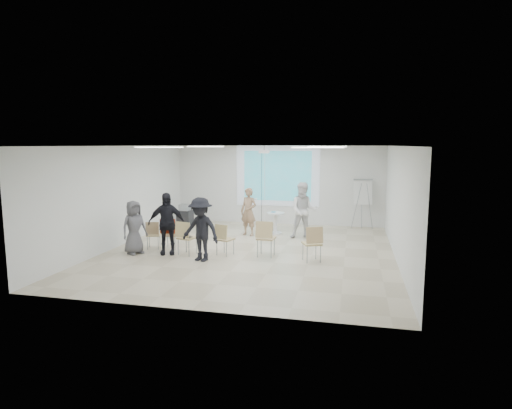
% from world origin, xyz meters
% --- Properties ---
extents(floor, '(8.00, 9.00, 0.10)m').
position_xyz_m(floor, '(0.00, 0.00, -0.05)').
color(floor, beige).
rests_on(floor, ground).
extents(ceiling, '(8.00, 9.00, 0.10)m').
position_xyz_m(ceiling, '(0.00, 0.00, 3.05)').
color(ceiling, white).
rests_on(ceiling, wall_back).
extents(wall_back, '(8.00, 0.10, 3.00)m').
position_xyz_m(wall_back, '(0.00, 4.55, 1.50)').
color(wall_back, silver).
rests_on(wall_back, floor).
extents(wall_left, '(0.10, 9.00, 3.00)m').
position_xyz_m(wall_left, '(-4.05, 0.00, 1.50)').
color(wall_left, silver).
rests_on(wall_left, floor).
extents(wall_right, '(0.10, 9.00, 3.00)m').
position_xyz_m(wall_right, '(4.05, 0.00, 1.50)').
color(wall_right, silver).
rests_on(wall_right, floor).
extents(projection_halo, '(3.20, 0.01, 2.30)m').
position_xyz_m(projection_halo, '(0.00, 4.49, 1.85)').
color(projection_halo, silver).
rests_on(projection_halo, wall_back).
extents(projection_image, '(2.60, 0.01, 1.90)m').
position_xyz_m(projection_image, '(0.00, 4.47, 1.85)').
color(projection_image, '#35A8B6').
rests_on(projection_image, wall_back).
extents(pedestal_table, '(0.65, 0.65, 0.75)m').
position_xyz_m(pedestal_table, '(0.28, 2.60, 0.42)').
color(pedestal_table, white).
rests_on(pedestal_table, floor).
extents(player_left, '(0.77, 0.64, 1.82)m').
position_xyz_m(player_left, '(-0.56, 2.15, 0.91)').
color(player_left, tan).
rests_on(player_left, floor).
extents(player_right, '(1.10, 0.94, 2.03)m').
position_xyz_m(player_right, '(1.30, 2.06, 1.02)').
color(player_right, white).
rests_on(player_right, floor).
extents(controller_left, '(0.08, 0.13, 0.04)m').
position_xyz_m(controller_left, '(-0.38, 2.40, 1.20)').
color(controller_left, white).
rests_on(controller_left, player_left).
extents(controller_right, '(0.06, 0.13, 0.04)m').
position_xyz_m(controller_right, '(1.12, 2.31, 1.37)').
color(controller_right, silver).
rests_on(controller_right, player_right).
extents(chair_far_left, '(0.48, 0.50, 0.82)m').
position_xyz_m(chair_far_left, '(-2.82, -0.35, 0.49)').
color(chair_far_left, tan).
rests_on(chair_far_left, floor).
extents(chair_left_mid, '(0.44, 0.47, 0.85)m').
position_xyz_m(chair_left_mid, '(-2.31, -0.29, 0.50)').
color(chair_left_mid, tan).
rests_on(chair_left_mid, floor).
extents(chair_left_inner, '(0.55, 0.57, 0.95)m').
position_xyz_m(chair_left_inner, '(-1.63, -0.80, 0.56)').
color(chair_left_inner, tan).
rests_on(chair_left_inner, floor).
extents(chair_center, '(0.54, 0.56, 0.88)m').
position_xyz_m(chair_center, '(-0.60, -0.60, 0.52)').
color(chair_center, tan).
rests_on(chair_center, floor).
extents(chair_right_inner, '(0.49, 0.52, 1.00)m').
position_xyz_m(chair_right_inner, '(0.55, -0.49, 0.59)').
color(chair_right_inner, tan).
rests_on(chair_right_inner, floor).
extents(chair_right_far, '(0.60, 0.62, 0.95)m').
position_xyz_m(chair_right_far, '(1.86, -0.73, 0.56)').
color(chair_right_far, tan).
rests_on(chair_right_far, floor).
extents(red_jacket, '(0.44, 0.15, 0.41)m').
position_xyz_m(red_jacket, '(-2.32, -0.44, 0.72)').
color(red_jacket, maroon).
rests_on(red_jacket, chair_left_mid).
extents(laptop, '(0.40, 0.33, 0.03)m').
position_xyz_m(laptop, '(-1.61, -0.70, 0.51)').
color(laptop, black).
rests_on(laptop, chair_left_inner).
extents(audience_left, '(1.30, 1.00, 1.98)m').
position_xyz_m(audience_left, '(-2.19, -0.78, 0.99)').
color(audience_left, black).
rests_on(audience_left, floor).
extents(audience_mid, '(1.37, 0.99, 1.90)m').
position_xyz_m(audience_mid, '(-1.02, -1.24, 0.95)').
color(audience_mid, black).
rests_on(audience_mid, floor).
extents(audience_outer, '(0.89, 0.98, 1.68)m').
position_xyz_m(audience_outer, '(-3.09, -0.95, 0.84)').
color(audience_outer, slate).
rests_on(audience_outer, floor).
extents(flipchart_easel, '(0.78, 0.60, 1.82)m').
position_xyz_m(flipchart_easel, '(3.18, 4.11, 1.34)').
color(flipchart_easel, '#94979C').
rests_on(flipchart_easel, floor).
extents(av_cart, '(0.58, 0.48, 0.80)m').
position_xyz_m(av_cart, '(-3.35, 3.38, 0.37)').
color(av_cart, black).
rests_on(av_cart, floor).
extents(ceiling_projector, '(0.30, 0.25, 3.00)m').
position_xyz_m(ceiling_projector, '(0.10, 1.49, 2.69)').
color(ceiling_projector, white).
rests_on(ceiling_projector, ceiling).
extents(fluor_panel_nw, '(1.20, 0.30, 0.02)m').
position_xyz_m(fluor_panel_nw, '(-2.00, 2.00, 2.97)').
color(fluor_panel_nw, white).
rests_on(fluor_panel_nw, ceiling).
extents(fluor_panel_ne, '(1.20, 0.30, 0.02)m').
position_xyz_m(fluor_panel_ne, '(2.00, 2.00, 2.97)').
color(fluor_panel_ne, white).
rests_on(fluor_panel_ne, ceiling).
extents(fluor_panel_sw, '(1.20, 0.30, 0.02)m').
position_xyz_m(fluor_panel_sw, '(-2.00, -1.50, 2.97)').
color(fluor_panel_sw, white).
rests_on(fluor_panel_sw, ceiling).
extents(fluor_panel_se, '(1.20, 0.30, 0.02)m').
position_xyz_m(fluor_panel_se, '(2.00, -1.50, 2.97)').
color(fluor_panel_se, white).
rests_on(fluor_panel_se, ceiling).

